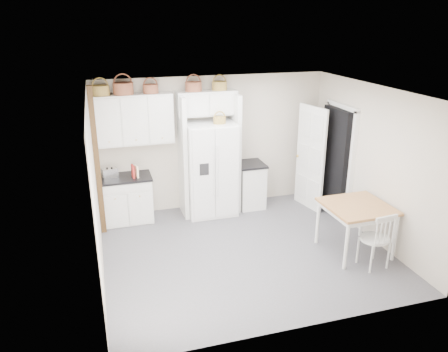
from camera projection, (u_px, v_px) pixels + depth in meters
name	position (u px, v px, depth m)	size (l,w,h in m)	color
floor	(245.00, 250.00, 7.19)	(4.50, 4.50, 0.00)	#4C4C4C
ceiling	(248.00, 92.00, 6.30)	(4.50, 4.50, 0.00)	white
wall_back	(213.00, 143.00, 8.55)	(4.50, 4.50, 0.00)	beige
wall_left	(95.00, 192.00, 6.15)	(4.00, 4.00, 0.00)	beige
wall_right	(372.00, 163.00, 7.35)	(4.00, 4.00, 0.00)	beige
refrigerator	(210.00, 169.00, 8.32)	(0.93, 0.75, 1.79)	white
base_cab_left	(127.00, 200.00, 8.12)	(0.91, 0.57, 0.84)	white
base_cab_right	(250.00, 186.00, 8.76)	(0.50, 0.59, 0.87)	white
dining_table	(355.00, 228.00, 7.04)	(0.98, 0.98, 0.82)	#945928
windsor_chair	(375.00, 239.00, 6.60)	(0.46, 0.42, 0.93)	white
counter_left	(125.00, 178.00, 7.97)	(0.94, 0.61, 0.04)	black
counter_right	(250.00, 164.00, 8.60)	(0.53, 0.63, 0.04)	black
toaster	(110.00, 173.00, 7.86)	(0.27, 0.16, 0.19)	silver
cookbook_red	(133.00, 171.00, 7.89)	(0.03, 0.16, 0.24)	#AA231F
cookbook_cream	(136.00, 171.00, 7.91)	(0.03, 0.15, 0.22)	#F9E8B6
basket_upper_a	(101.00, 91.00, 7.47)	(0.30, 0.30, 0.17)	brown
basket_upper_b	(123.00, 89.00, 7.57)	(0.35, 0.35, 0.20)	brown
basket_upper_c	(151.00, 89.00, 7.70)	(0.27, 0.27, 0.16)	brown
basket_bridge_a	(193.00, 87.00, 7.91)	(0.30, 0.30, 0.17)	brown
basket_bridge_b	(219.00, 86.00, 8.04)	(0.28, 0.28, 0.16)	brown
basket_fridge_b	(220.00, 120.00, 7.94)	(0.23, 0.23, 0.12)	brown
upper_cabinet	(134.00, 119.00, 7.80)	(1.40, 0.34, 0.90)	white
bridge_cabinet	(207.00, 103.00, 8.08)	(1.12, 0.34, 0.45)	white
fridge_panel_left	(183.00, 157.00, 8.16)	(0.08, 0.60, 2.30)	white
fridge_panel_right	(235.00, 153.00, 8.43)	(0.08, 0.60, 2.30)	white
trim_post	(97.00, 163.00, 7.38)	(0.09, 0.09, 2.60)	black
doorway_void	(336.00, 162.00, 8.32)	(0.18, 0.85, 2.05)	black
door_slab	(310.00, 158.00, 8.52)	(0.80, 0.04, 2.05)	white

